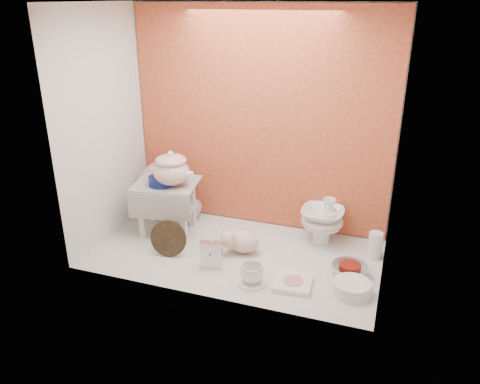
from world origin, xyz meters
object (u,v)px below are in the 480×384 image
Objects in this scene: step_stool at (168,207)px; crystal_bowl at (350,270)px; plush_pig at (243,241)px; dinner_plate_stack at (352,288)px; mantel_clock at (211,254)px; soup_tureen at (171,168)px; blue_white_vase at (187,204)px; porcelain_tower at (322,220)px; gold_rim_teacup at (252,273)px; floral_platter at (165,190)px.

step_stool reaches higher than crystal_bowl.
plush_pig is (0.59, -0.12, -0.10)m from step_stool.
crystal_bowl is at bearing 101.21° from dinner_plate_stack.
step_stool reaches higher than mantel_clock.
dinner_plate_stack is (1.25, -0.32, -0.45)m from soup_tureen.
blue_white_vase reaches higher than mantel_clock.
step_stool is 1.29m from crystal_bowl.
gold_rim_teacup is at bearing -113.97° from porcelain_tower.
gold_rim_teacup is 0.41× the size of porcelain_tower.
step_stool is 0.61m from plush_pig.
mantel_clock is at bearing -53.26° from blue_white_vase.
blue_white_vase is 1.18× the size of mantel_clock.
soup_tureen is 0.91m from gold_rim_teacup.
step_stool reaches higher than dinner_plate_stack.
floral_platter reaches higher than porcelain_tower.
floral_platter is at bearing 165.20° from crystal_bowl.
step_stool is 0.60m from mantel_clock.
plush_pig is at bearing 50.32° from mantel_clock.
plush_pig is at bearing -9.26° from soup_tureen.
step_stool reaches higher than porcelain_tower.
porcelain_tower is at bearing 123.09° from crystal_bowl.
step_stool is at bearing 172.56° from crystal_bowl.
floral_platter is at bearing 123.45° from mantel_clock.
dinner_plate_stack is at bearing -25.18° from step_stool.
floral_platter is 1.93× the size of dinner_plate_stack.
soup_tureen reaches higher than mantel_clock.
blue_white_vase is 1.02× the size of dinner_plate_stack.
floral_platter is at bearing 158.82° from dinner_plate_stack.
crystal_bowl is at bearing -23.38° from plush_pig.
plush_pig reaches higher than crystal_bowl.
mantel_clock is (0.59, -0.56, -0.12)m from floral_platter.
mantel_clock is 0.79m from porcelain_tower.
dinner_plate_stack is 0.19m from crystal_bowl.
blue_white_vase reaches higher than dinner_plate_stack.
plush_pig is at bearing 117.43° from gold_rim_teacup.
blue_white_vase is (0.03, 0.23, -0.07)m from step_stool.
crystal_bowl is (-0.04, 0.19, -0.00)m from dinner_plate_stack.
dinner_plate_stack is at bearing -37.40° from plush_pig.
gold_rim_teacup is at bearing -36.13° from floral_platter.
crystal_bowl is at bearing -17.56° from step_stool.
mantel_clock is (0.47, -0.36, -0.08)m from step_stool.
floral_platter reaches higher than blue_white_vase.
porcelain_tower is at bearing 0.54° from step_stool.
soup_tureen is 0.40m from floral_platter.
dinner_plate_stack is 1.04× the size of crystal_bowl.
crystal_bowl is (1.24, -0.39, -0.08)m from blue_white_vase.
dinner_plate_stack is (0.72, -0.23, -0.04)m from plush_pig.
step_stool is at bearing 164.94° from dinner_plate_stack.
crystal_bowl is (1.27, -0.17, -0.15)m from step_stool.
soup_tureen is at bearing 128.38° from mantel_clock.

